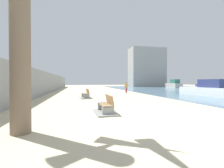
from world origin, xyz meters
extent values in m
plane|color=beige|center=(0.00, 18.00, 0.00)|extent=(120.00, 120.00, 0.00)
cube|color=gray|center=(-7.50, 18.00, 1.50)|extent=(0.80, 64.00, 3.01)
cylinder|color=#7A6651|center=(-4.79, -1.43, 3.04)|extent=(0.63, 0.63, 6.08)
cube|color=gray|center=(-1.49, 0.67, 0.25)|extent=(0.61, 0.22, 0.50)
cube|color=gray|center=(-1.53, 2.07, 0.25)|extent=(0.61, 0.22, 0.50)
cube|color=#997047|center=(-1.51, 1.37, 0.45)|extent=(0.54, 1.61, 0.06)
cube|color=#997047|center=(-1.28, 1.38, 0.73)|extent=(0.21, 1.60, 0.50)
cube|color=gray|center=(-1.51, 1.37, 0.04)|extent=(1.16, 2.13, 0.08)
cube|color=gray|center=(-2.12, 8.90, 0.25)|extent=(0.62, 0.26, 0.50)
cube|color=gray|center=(-2.25, 10.29, 0.25)|extent=(0.62, 0.26, 0.50)
cube|color=#997047|center=(-2.18, 9.59, 0.45)|extent=(0.65, 1.64, 0.06)
cube|color=#997047|center=(-1.95, 9.61, 0.73)|extent=(0.31, 1.61, 0.50)
cube|color=gray|center=(-2.18, 9.59, 0.04)|extent=(1.29, 2.19, 0.08)
cylinder|color=#B22D33|center=(4.18, 16.31, 0.42)|extent=(0.12, 0.12, 0.83)
cylinder|color=#B22D33|center=(4.30, 16.29, 0.42)|extent=(0.12, 0.12, 0.83)
cube|color=gold|center=(4.24, 16.30, 1.13)|extent=(0.35, 0.24, 0.59)
sphere|color=#936B4C|center=(4.24, 16.30, 1.57)|extent=(0.23, 0.23, 0.23)
cylinder|color=gold|center=(4.02, 16.35, 1.16)|extent=(0.09, 0.09, 0.53)
cylinder|color=gold|center=(4.45, 16.26, 1.16)|extent=(0.09, 0.09, 0.53)
cube|color=white|center=(12.30, 9.78, 0.52)|extent=(2.71, 6.81, 0.97)
cube|color=navy|center=(12.38, 8.78, 1.49)|extent=(1.76, 3.04, 0.96)
cube|color=navy|center=(25.14, 25.51, 0.61)|extent=(5.01, 6.84, 1.14)
cube|color=#337060|center=(24.57, 24.59, 1.58)|extent=(2.52, 3.21, 0.80)
cube|color=beige|center=(24.51, 35.62, 0.64)|extent=(2.39, 5.46, 1.19)
cube|color=#337060|center=(24.51, 34.80, 1.80)|extent=(1.66, 2.41, 1.13)
cube|color=#9E9E99|center=(20.79, 46.00, 6.66)|extent=(12.00, 6.00, 13.33)
camera|label=1|loc=(-2.97, -7.23, 1.69)|focal=26.10mm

